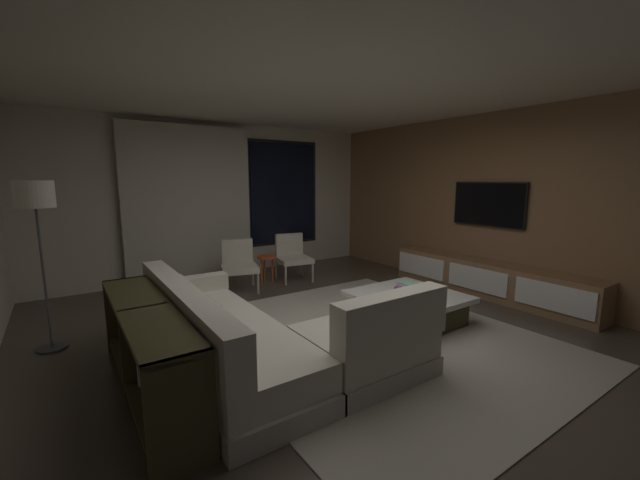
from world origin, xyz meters
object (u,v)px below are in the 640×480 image
(accent_chair_by_curtain, at_px, (239,262))
(console_table_behind_couch, at_px, (147,345))
(coffee_table, at_px, (408,308))
(book_stack_on_coffee_table, at_px, (408,287))
(side_stool, at_px, (267,261))
(accent_chair_near_window, at_px, (292,254))
(media_console, at_px, (488,280))
(standing_lamp, at_px, (35,206))
(mounted_tv, at_px, (488,204))
(sectional_couch, at_px, (260,339))

(accent_chair_by_curtain, bearing_deg, console_table_behind_couch, -126.37)
(console_table_behind_couch, bearing_deg, coffee_table, -1.81)
(book_stack_on_coffee_table, relative_size, side_stool, 0.60)
(accent_chair_near_window, distance_m, side_stool, 0.49)
(media_console, bearing_deg, accent_chair_by_curtain, 140.10)
(media_console, bearing_deg, coffee_table, -178.21)
(media_console, distance_m, console_table_behind_couch, 4.66)
(accent_chair_near_window, xyz_separation_m, media_console, (1.88, -2.50, -0.18))
(book_stack_on_coffee_table, bearing_deg, media_console, -1.22)
(console_table_behind_couch, distance_m, standing_lamp, 1.92)
(coffee_table, distance_m, book_stack_on_coffee_table, 0.25)
(side_stool, bearing_deg, console_table_behind_couch, -132.71)
(accent_chair_near_window, height_order, standing_lamp, standing_lamp)
(book_stack_on_coffee_table, bearing_deg, mounted_tv, 4.99)
(side_stool, bearing_deg, sectional_couch, -117.76)
(sectional_couch, xyz_separation_m, accent_chair_near_window, (1.86, 2.60, 0.14))
(standing_lamp, bearing_deg, mounted_tv, -13.29)
(accent_chair_by_curtain, bearing_deg, side_stool, 9.40)
(mounted_tv, bearing_deg, accent_chair_by_curtain, 144.15)
(side_stool, height_order, console_table_behind_couch, console_table_behind_couch)
(standing_lamp, bearing_deg, accent_chair_near_window, 16.30)
(media_console, bearing_deg, book_stack_on_coffee_table, 178.78)
(console_table_behind_couch, relative_size, standing_lamp, 1.23)
(coffee_table, xyz_separation_m, mounted_tv, (1.95, 0.25, 1.16))
(coffee_table, relative_size, accent_chair_near_window, 1.49)
(standing_lamp, bearing_deg, console_table_behind_couch, -65.48)
(accent_chair_near_window, distance_m, accent_chair_by_curtain, 1.02)
(accent_chair_near_window, height_order, console_table_behind_couch, accent_chair_near_window)
(media_console, relative_size, standing_lamp, 1.81)
(sectional_couch, distance_m, side_stool, 2.94)
(coffee_table, relative_size, book_stack_on_coffee_table, 4.19)
(accent_chair_by_curtain, distance_m, side_stool, 0.54)
(accent_chair_by_curtain, height_order, side_stool, accent_chair_by_curtain)
(book_stack_on_coffee_table, xyz_separation_m, console_table_behind_couch, (-2.97, 0.00, 0.01))
(accent_chair_near_window, relative_size, standing_lamp, 0.46)
(standing_lamp, bearing_deg, media_console, -15.72)
(side_stool, relative_size, mounted_tv, 0.40)
(accent_chair_by_curtain, bearing_deg, media_console, -39.90)
(book_stack_on_coffee_table, bearing_deg, coffee_table, -133.01)
(side_stool, height_order, standing_lamp, standing_lamp)
(coffee_table, xyz_separation_m, book_stack_on_coffee_table, (0.08, 0.09, 0.22))
(accent_chair_by_curtain, relative_size, side_stool, 1.70)
(coffee_table, distance_m, side_stool, 2.64)
(sectional_couch, distance_m, console_table_behind_couch, 0.93)
(sectional_couch, xyz_separation_m, accent_chair_by_curtain, (0.84, 2.52, 0.14))
(side_stool, bearing_deg, mounted_tv, -42.17)
(accent_chair_by_curtain, xyz_separation_m, standing_lamp, (-2.42, -0.92, 1.03))
(coffee_table, relative_size, standing_lamp, 0.68)
(side_stool, bearing_deg, coffee_table, -76.70)
(coffee_table, bearing_deg, console_table_behind_couch, 178.19)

